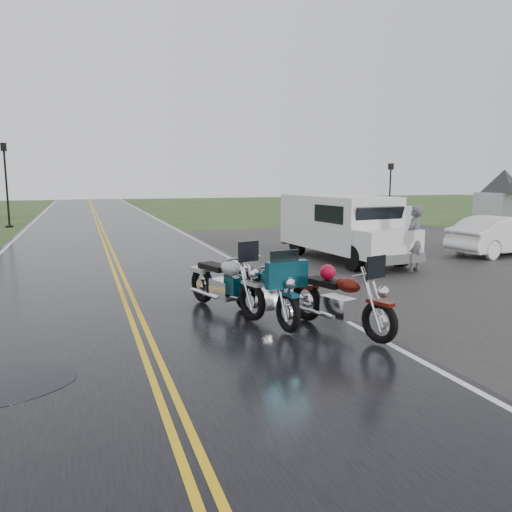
{
  "coord_description": "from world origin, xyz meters",
  "views": [
    {
      "loc": [
        -0.89,
        -8.58,
        2.76
      ],
      "look_at": [
        2.8,
        2.0,
        1.0
      ],
      "focal_mm": 35.0,
      "sensor_mm": 36.0,
      "label": 1
    }
  ],
  "objects_px": {
    "person_at_van": "(414,239)",
    "lamp_post_far_left": "(7,185)",
    "motorcycle_teal": "(288,296)",
    "motorcycle_silver": "(252,285)",
    "motorcycle_red": "(380,305)",
    "visitor_center": "(503,185)",
    "sedan_white": "(501,236)",
    "van_white": "(355,235)",
    "lamp_post_far_right": "(390,196)"
  },
  "relations": [
    {
      "from": "motorcycle_silver",
      "to": "van_white",
      "type": "height_order",
      "value": "van_white"
    },
    {
      "from": "motorcycle_teal",
      "to": "sedan_white",
      "type": "height_order",
      "value": "motorcycle_teal"
    },
    {
      "from": "motorcycle_silver",
      "to": "person_at_van",
      "type": "xyz_separation_m",
      "value": [
        6.18,
        3.44,
        0.23
      ]
    },
    {
      "from": "motorcycle_silver",
      "to": "person_at_van",
      "type": "relative_size",
      "value": 1.29
    },
    {
      "from": "motorcycle_silver",
      "to": "motorcycle_teal",
      "type": "bearing_deg",
      "value": -86.81
    },
    {
      "from": "sedan_white",
      "to": "lamp_post_far_left",
      "type": "bearing_deg",
      "value": 37.8
    },
    {
      "from": "sedan_white",
      "to": "lamp_post_far_right",
      "type": "height_order",
      "value": "lamp_post_far_right"
    },
    {
      "from": "sedan_white",
      "to": "lamp_post_far_left",
      "type": "xyz_separation_m",
      "value": [
        -18.05,
        17.29,
        1.68
      ]
    },
    {
      "from": "motorcycle_red",
      "to": "motorcycle_silver",
      "type": "distance_m",
      "value": 2.48
    },
    {
      "from": "visitor_center",
      "to": "motorcycle_silver",
      "type": "relative_size",
      "value": 6.33
    },
    {
      "from": "motorcycle_red",
      "to": "motorcycle_teal",
      "type": "bearing_deg",
      "value": 121.23
    },
    {
      "from": "sedan_white",
      "to": "lamp_post_far_right",
      "type": "bearing_deg",
      "value": -17.68
    },
    {
      "from": "person_at_van",
      "to": "lamp_post_far_right",
      "type": "xyz_separation_m",
      "value": [
        6.47,
        10.85,
        0.81
      ]
    },
    {
      "from": "lamp_post_far_left",
      "to": "motorcycle_teal",
      "type": "bearing_deg",
      "value": -72.75
    },
    {
      "from": "visitor_center",
      "to": "van_white",
      "type": "relative_size",
      "value": 2.83
    },
    {
      "from": "motorcycle_teal",
      "to": "motorcycle_silver",
      "type": "relative_size",
      "value": 0.98
    },
    {
      "from": "sedan_white",
      "to": "van_white",
      "type": "bearing_deg",
      "value": 90.87
    },
    {
      "from": "visitor_center",
      "to": "person_at_van",
      "type": "bearing_deg",
      "value": -144.37
    },
    {
      "from": "van_white",
      "to": "motorcycle_red",
      "type": "bearing_deg",
      "value": -122.25
    },
    {
      "from": "motorcycle_teal",
      "to": "person_at_van",
      "type": "distance_m",
      "value": 7.28
    },
    {
      "from": "visitor_center",
      "to": "motorcycle_red",
      "type": "distance_m",
      "value": 21.49
    },
    {
      "from": "person_at_van",
      "to": "lamp_post_far_left",
      "type": "relative_size",
      "value": 0.41
    },
    {
      "from": "visitor_center",
      "to": "person_at_van",
      "type": "relative_size",
      "value": 8.17
    },
    {
      "from": "visitor_center",
      "to": "motorcycle_red",
      "type": "height_order",
      "value": "visitor_center"
    },
    {
      "from": "motorcycle_teal",
      "to": "lamp_post_far_left",
      "type": "height_order",
      "value": "lamp_post_far_left"
    },
    {
      "from": "van_white",
      "to": "sedan_white",
      "type": "xyz_separation_m",
      "value": [
        6.59,
        1.08,
        -0.42
      ]
    },
    {
      "from": "motorcycle_teal",
      "to": "van_white",
      "type": "height_order",
      "value": "van_white"
    },
    {
      "from": "lamp_post_far_left",
      "to": "visitor_center",
      "type": "bearing_deg",
      "value": -23.05
    },
    {
      "from": "person_at_van",
      "to": "lamp_post_far_left",
      "type": "distance_m",
      "value": 23.08
    },
    {
      "from": "visitor_center",
      "to": "lamp_post_far_right",
      "type": "bearing_deg",
      "value": 155.16
    },
    {
      "from": "person_at_van",
      "to": "visitor_center",
      "type": "bearing_deg",
      "value": -174.55
    },
    {
      "from": "lamp_post_far_right",
      "to": "visitor_center",
      "type": "bearing_deg",
      "value": -24.84
    },
    {
      "from": "motorcycle_silver",
      "to": "lamp_post_far_right",
      "type": "xyz_separation_m",
      "value": [
        12.65,
        14.29,
        1.04
      ]
    },
    {
      "from": "person_at_van",
      "to": "sedan_white",
      "type": "xyz_separation_m",
      "value": [
        4.98,
        1.69,
        -0.29
      ]
    },
    {
      "from": "motorcycle_silver",
      "to": "lamp_post_far_left",
      "type": "height_order",
      "value": "lamp_post_far_left"
    },
    {
      "from": "van_white",
      "to": "lamp_post_far_left",
      "type": "distance_m",
      "value": 21.68
    },
    {
      "from": "motorcycle_silver",
      "to": "sedan_white",
      "type": "height_order",
      "value": "motorcycle_silver"
    },
    {
      "from": "motorcycle_red",
      "to": "motorcycle_silver",
      "type": "bearing_deg",
      "value": 110.52
    },
    {
      "from": "visitor_center",
      "to": "motorcycle_silver",
      "type": "height_order",
      "value": "visitor_center"
    },
    {
      "from": "motorcycle_red",
      "to": "person_at_van",
      "type": "xyz_separation_m",
      "value": [
        4.64,
        5.39,
        0.27
      ]
    },
    {
      "from": "van_white",
      "to": "person_at_van",
      "type": "relative_size",
      "value": 2.89
    },
    {
      "from": "person_at_van",
      "to": "lamp_post_far_left",
      "type": "xyz_separation_m",
      "value": [
        -13.07,
        18.97,
        1.39
      ]
    },
    {
      "from": "motorcycle_silver",
      "to": "person_at_van",
      "type": "height_order",
      "value": "person_at_van"
    },
    {
      "from": "motorcycle_silver",
      "to": "lamp_post_far_left",
      "type": "xyz_separation_m",
      "value": [
        -6.89,
        22.41,
        1.62
      ]
    },
    {
      "from": "lamp_post_far_left",
      "to": "lamp_post_far_right",
      "type": "xyz_separation_m",
      "value": [
        19.54,
        -8.12,
        -0.58
      ]
    },
    {
      "from": "visitor_center",
      "to": "van_white",
      "type": "distance_m",
      "value": 15.52
    },
    {
      "from": "visitor_center",
      "to": "motorcycle_red",
      "type": "relative_size",
      "value": 6.62
    },
    {
      "from": "motorcycle_red",
      "to": "lamp_post_far_left",
      "type": "bearing_deg",
      "value": 91.32
    },
    {
      "from": "van_white",
      "to": "person_at_van",
      "type": "bearing_deg",
      "value": -26.0
    },
    {
      "from": "van_white",
      "to": "lamp_post_far_left",
      "type": "bearing_deg",
      "value": 116.51
    }
  ]
}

